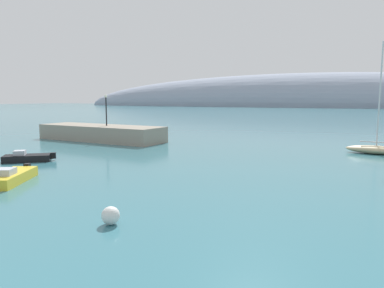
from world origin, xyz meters
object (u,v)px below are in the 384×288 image
sailboat_sand_near_shore (376,148)px  mooring_buoy_white (111,216)px  harbor_lamp_post (106,106)px  motorboat_yellow_foreground (11,177)px  motorboat_black_alongside_breakwater (27,158)px

sailboat_sand_near_shore → mooring_buoy_white: (-11.35, -26.84, -0.14)m
sailboat_sand_near_shore → harbor_lamp_post: size_ratio=2.74×
sailboat_sand_near_shore → motorboat_yellow_foreground: size_ratio=2.19×
sailboat_sand_near_shore → motorboat_black_alongside_breakwater: 32.55m
motorboat_yellow_foreground → motorboat_black_alongside_breakwater: 8.14m
motorboat_yellow_foreground → harbor_lamp_post: 23.05m
sailboat_sand_near_shore → motorboat_black_alongside_breakwater: bearing=-140.1°
motorboat_yellow_foreground → harbor_lamp_post: (-8.74, 20.94, 4.02)m
motorboat_black_alongside_breakwater → motorboat_yellow_foreground: bearing=93.9°
mooring_buoy_white → sailboat_sand_near_shore: bearing=67.1°
sailboat_sand_near_shore → harbor_lamp_post: bearing=-167.8°
motorboat_yellow_foreground → mooring_buoy_white: size_ratio=6.18×
motorboat_black_alongside_breakwater → harbor_lamp_post: size_ratio=1.00×
mooring_buoy_white → harbor_lamp_post: harbor_lamp_post is taller
mooring_buoy_white → harbor_lamp_post: 31.51m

